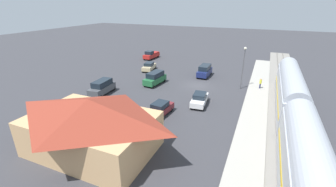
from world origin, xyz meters
The scene contains 14 objects.
ground_plane centered at (0.00, 0.00, 0.00)m, with size 200.00×200.00×0.00m, color #38383D.
railway_track centered at (-14.00, 0.00, 0.09)m, with size 4.80×70.00×0.30m.
platform centered at (-10.00, 0.00, 0.15)m, with size 3.20×46.00×0.30m.
passenger_train centered at (-14.00, 13.00, 2.86)m, with size 2.93×36.32×4.98m.
station_building centered at (4.00, 22.00, 2.80)m, with size 12.45×8.46×5.40m.
pedestrian_on_platform centered at (-10.21, -1.92, 1.28)m, with size 0.36×0.36×1.71m.
suv_charcoal centered at (12.67, 9.80, 1.15)m, with size 2.27×5.02×2.22m.
sedan_white centered at (-2.63, 7.70, 0.88)m, with size 2.24×4.65×1.74m.
suv_navy centered at (0.18, -5.66, 1.15)m, with size 1.98×4.91×2.22m.
pickup_red centered at (16.69, -14.86, 1.03)m, with size 2.21×5.49×2.14m.
sedan_tan centered at (12.10, -4.98, 0.88)m, with size 2.57×4.75×1.74m.
suv_green centered at (7.05, 2.34, 1.15)m, with size 2.45×5.07×2.22m.
sedan_maroon centered at (1.15, 12.78, 0.88)m, with size 2.23×4.65×1.74m.
light_pole_near_platform centered at (-7.20, -1.32, 4.48)m, with size 0.44×0.44×7.02m.
Camera 1 is at (-10.13, 36.33, 13.52)m, focal length 24.16 mm.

